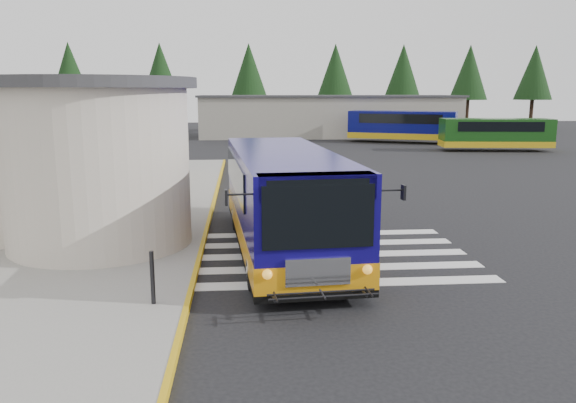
{
  "coord_description": "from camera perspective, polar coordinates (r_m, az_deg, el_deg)",
  "views": [
    {
      "loc": [
        -2.82,
        -15.97,
        4.55
      ],
      "look_at": [
        -1.57,
        -0.5,
        1.51
      ],
      "focal_mm": 35.0,
      "sensor_mm": 36.0,
      "label": 1
    }
  ],
  "objects": [
    {
      "name": "ground",
      "position": [
        16.84,
        5.22,
        -4.63
      ],
      "size": [
        140.0,
        140.0,
        0.0
      ],
      "primitive_type": "plane",
      "color": "black",
      "rests_on": "ground"
    },
    {
      "name": "station_building",
      "position": [
        24.32,
        -23.97,
        5.47
      ],
      "size": [
        12.7,
        18.7,
        4.8
      ],
      "color": "#B8AD9C",
      "rests_on": "ground"
    },
    {
      "name": "tree_line",
      "position": [
        66.63,
        3.34,
        12.99
      ],
      "size": [
        58.4,
        4.4,
        10.0
      ],
      "color": "black",
      "rests_on": "ground"
    },
    {
      "name": "far_bus_a",
      "position": [
        52.28,
        11.5,
        7.63
      ],
      "size": [
        9.7,
        6.36,
        2.44
      ],
      "rotation": [
        0.0,
        0.0,
        1.14
      ],
      "color": "#070A5C",
      "rests_on": "ground"
    },
    {
      "name": "curb_strip",
      "position": [
        20.5,
        -7.94,
        -1.61
      ],
      "size": [
        0.12,
        34.0,
        0.16
      ],
      "primitive_type": "cube",
      "color": "gold",
      "rests_on": "ground"
    },
    {
      "name": "crosswalk",
      "position": [
        16.0,
        3.93,
        -5.43
      ],
      "size": [
        8.0,
        5.35,
        0.01
      ],
      "color": "silver",
      "rests_on": "ground"
    },
    {
      "name": "depot_building",
      "position": [
        58.68,
        4.09,
        8.68
      ],
      "size": [
        26.4,
        8.4,
        4.2
      ],
      "color": "gray",
      "rests_on": "ground"
    },
    {
      "name": "transit_bus",
      "position": [
        16.07,
        -0.4,
        -0.25
      ],
      "size": [
        3.91,
        10.46,
        2.9
      ],
      "rotation": [
        0.0,
        0.0,
        0.07
      ],
      "color": "#110865",
      "rests_on": "ground"
    },
    {
      "name": "pedestrian_a",
      "position": [
        15.94,
        -18.85,
        -2.75
      ],
      "size": [
        0.38,
        0.56,
        1.5
      ],
      "primitive_type": "imported",
      "rotation": [
        0.0,
        0.0,
        1.61
      ],
      "color": "black",
      "rests_on": "sidewalk"
    },
    {
      "name": "pedestrian_b",
      "position": [
        15.57,
        -15.41,
        -2.55
      ],
      "size": [
        0.96,
        1.02,
        1.67
      ],
      "primitive_type": "imported",
      "rotation": [
        0.0,
        0.0,
        -1.03
      ],
      "color": "black",
      "rests_on": "sidewalk"
    },
    {
      "name": "bollard",
      "position": [
        12.19,
        -13.61,
        -7.53
      ],
      "size": [
        0.09,
        0.09,
        1.15
      ],
      "primitive_type": "cylinder",
      "color": "black",
      "rests_on": "sidewalk"
    },
    {
      "name": "far_bus_b",
      "position": [
        46.82,
        20.35,
        6.56
      ],
      "size": [
        8.58,
        3.31,
        2.16
      ],
      "rotation": [
        0.0,
        0.0,
        1.45
      ],
      "color": "#144412",
      "rests_on": "ground"
    },
    {
      "name": "sidewalk",
      "position": [
        21.37,
        -21.31,
        -1.76
      ],
      "size": [
        10.0,
        34.0,
        0.15
      ],
      "primitive_type": "cube",
      "color": "gray",
      "rests_on": "ground"
    }
  ]
}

